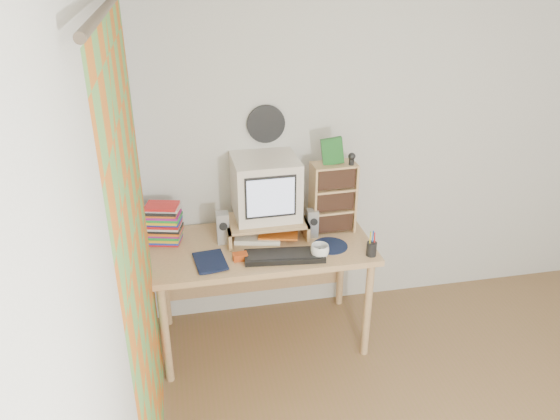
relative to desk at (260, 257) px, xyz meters
name	(u,v)px	position (x,y,z in m)	size (l,w,h in m)	color
back_wall	(398,141)	(1.03, 0.31, 0.63)	(3.50, 3.50, 0.00)	silver
left_wall	(122,330)	(-0.72, -1.44, 0.63)	(3.50, 3.50, 0.00)	silver
curtain	(141,279)	(-0.68, -0.96, 0.53)	(2.20, 2.20, 0.00)	#BF611B
wall_disc	(266,124)	(0.10, 0.29, 0.81)	(0.25, 0.25, 0.02)	black
desk	(260,257)	(0.00, 0.00, 0.00)	(1.40, 0.70, 0.75)	tan
monitor_riser	(266,223)	(0.05, 0.04, 0.23)	(0.52, 0.30, 0.12)	tan
crt_monitor	(266,189)	(0.06, 0.09, 0.45)	(0.41, 0.41, 0.39)	silver
speaker_left	(223,228)	(-0.23, 0.01, 0.24)	(0.08, 0.08, 0.21)	#A0A0A4
speaker_right	(312,223)	(0.35, -0.02, 0.23)	(0.07, 0.07, 0.19)	#A0A0A4
keyboard	(285,256)	(0.11, -0.27, 0.15)	(0.49, 0.16, 0.03)	black
dvd_stack	(164,222)	(-0.59, 0.08, 0.28)	(0.20, 0.14, 0.28)	brown
cd_rack	(333,198)	(0.49, 0.04, 0.37)	(0.28, 0.15, 0.47)	tan
mug	(320,251)	(0.32, -0.30, 0.18)	(0.11, 0.11, 0.09)	white
diary	(195,262)	(-0.43, -0.24, 0.16)	(0.22, 0.16, 0.04)	black
mousepad	(330,246)	(0.42, -0.18, 0.14)	(0.22, 0.22, 0.00)	black
pen_cup	(372,246)	(0.64, -0.33, 0.20)	(0.06, 0.06, 0.12)	black
papers	(266,234)	(0.05, 0.02, 0.15)	(0.29, 0.21, 0.04)	white
red_box	(240,257)	(-0.16, -0.23, 0.16)	(0.09, 0.05, 0.04)	#B43F13
game_box	(332,151)	(0.48, 0.03, 0.69)	(0.13, 0.03, 0.17)	#1A5C21
webcam	(352,159)	(0.59, 0.00, 0.65)	(0.05, 0.05, 0.08)	black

